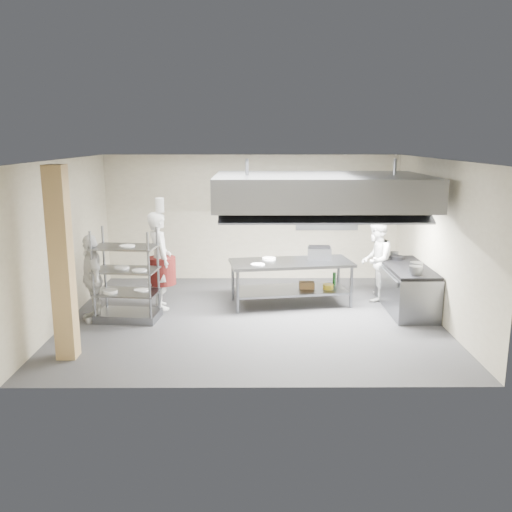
{
  "coord_description": "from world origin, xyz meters",
  "views": [
    {
      "loc": [
        0.01,
        -9.93,
        3.37
      ],
      "look_at": [
        0.07,
        0.2,
        1.17
      ],
      "focal_mm": 38.0,
      "sensor_mm": 36.0,
      "label": 1
    }
  ],
  "objects_px": {
    "chef_head": "(160,261)",
    "stockpot": "(416,267)",
    "pass_rack": "(126,275)",
    "cooking_range": "(406,289)",
    "chef_plating": "(92,278)",
    "chef_line": "(376,260)",
    "island": "(291,283)",
    "griddle": "(319,253)"
  },
  "relations": [
    {
      "from": "pass_rack",
      "to": "cooking_range",
      "type": "distance_m",
      "value": 5.5
    },
    {
      "from": "pass_rack",
      "to": "chef_line",
      "type": "distance_m",
      "value": 5.12
    },
    {
      "from": "cooking_range",
      "to": "griddle",
      "type": "bearing_deg",
      "value": 159.64
    },
    {
      "from": "stockpot",
      "to": "chef_head",
      "type": "bearing_deg",
      "value": 173.68
    },
    {
      "from": "chef_plating",
      "to": "stockpot",
      "type": "bearing_deg",
      "value": 64.4
    },
    {
      "from": "pass_rack",
      "to": "chef_line",
      "type": "bearing_deg",
      "value": 20.75
    },
    {
      "from": "chef_plating",
      "to": "chef_line",
      "type": "bearing_deg",
      "value": 75.48
    },
    {
      "from": "chef_line",
      "to": "stockpot",
      "type": "height_order",
      "value": "chef_line"
    },
    {
      "from": "pass_rack",
      "to": "cooking_range",
      "type": "bearing_deg",
      "value": 12.76
    },
    {
      "from": "island",
      "to": "stockpot",
      "type": "height_order",
      "value": "stockpot"
    },
    {
      "from": "cooking_range",
      "to": "chef_plating",
      "type": "distance_m",
      "value": 6.12
    },
    {
      "from": "cooking_range",
      "to": "stockpot",
      "type": "bearing_deg",
      "value": -84.4
    },
    {
      "from": "pass_rack",
      "to": "griddle",
      "type": "height_order",
      "value": "pass_rack"
    },
    {
      "from": "island",
      "to": "griddle",
      "type": "relative_size",
      "value": 5.1
    },
    {
      "from": "island",
      "to": "pass_rack",
      "type": "distance_m",
      "value": 3.32
    },
    {
      "from": "island",
      "to": "stockpot",
      "type": "bearing_deg",
      "value": -27.18
    },
    {
      "from": "chef_line",
      "to": "stockpot",
      "type": "relative_size",
      "value": 7.09
    },
    {
      "from": "griddle",
      "to": "stockpot",
      "type": "distance_m",
      "value": 2.02
    },
    {
      "from": "cooking_range",
      "to": "chef_head",
      "type": "relative_size",
      "value": 1.02
    },
    {
      "from": "island",
      "to": "pass_rack",
      "type": "bearing_deg",
      "value": -171.5
    },
    {
      "from": "chef_head",
      "to": "pass_rack",
      "type": "bearing_deg",
      "value": 121.98
    },
    {
      "from": "cooking_range",
      "to": "chef_line",
      "type": "height_order",
      "value": "chef_line"
    },
    {
      "from": "chef_head",
      "to": "stockpot",
      "type": "height_order",
      "value": "chef_head"
    },
    {
      "from": "pass_rack",
      "to": "chef_plating",
      "type": "bearing_deg",
      "value": -171.51
    },
    {
      "from": "griddle",
      "to": "stockpot",
      "type": "relative_size",
      "value": 2.0
    },
    {
      "from": "chef_line",
      "to": "griddle",
      "type": "bearing_deg",
      "value": -65.79
    },
    {
      "from": "chef_line",
      "to": "chef_plating",
      "type": "relative_size",
      "value": 1.04
    },
    {
      "from": "stockpot",
      "to": "pass_rack",
      "type": "bearing_deg",
      "value": -178.22
    },
    {
      "from": "griddle",
      "to": "chef_head",
      "type": "bearing_deg",
      "value": -166.62
    },
    {
      "from": "pass_rack",
      "to": "cooking_range",
      "type": "xyz_separation_m",
      "value": [
        5.44,
        0.59,
        -0.45
      ]
    },
    {
      "from": "pass_rack",
      "to": "chef_head",
      "type": "distance_m",
      "value": 0.89
    },
    {
      "from": "chef_head",
      "to": "stockpot",
      "type": "relative_size",
      "value": 8.12
    },
    {
      "from": "griddle",
      "to": "stockpot",
      "type": "height_order",
      "value": "griddle"
    },
    {
      "from": "chef_head",
      "to": "stockpot",
      "type": "distance_m",
      "value": 5.01
    },
    {
      "from": "pass_rack",
      "to": "griddle",
      "type": "relative_size",
      "value": 3.6
    },
    {
      "from": "island",
      "to": "stockpot",
      "type": "distance_m",
      "value": 2.52
    },
    {
      "from": "pass_rack",
      "to": "chef_plating",
      "type": "distance_m",
      "value": 0.64
    },
    {
      "from": "island",
      "to": "chef_plating",
      "type": "bearing_deg",
      "value": -173.91
    },
    {
      "from": "island",
      "to": "chef_head",
      "type": "distance_m",
      "value": 2.71
    },
    {
      "from": "island",
      "to": "stockpot",
      "type": "relative_size",
      "value": 10.19
    },
    {
      "from": "cooking_range",
      "to": "chef_head",
      "type": "xyz_separation_m",
      "value": [
        -4.94,
        0.13,
        0.56
      ]
    },
    {
      "from": "chef_line",
      "to": "griddle",
      "type": "distance_m",
      "value": 1.21
    }
  ]
}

